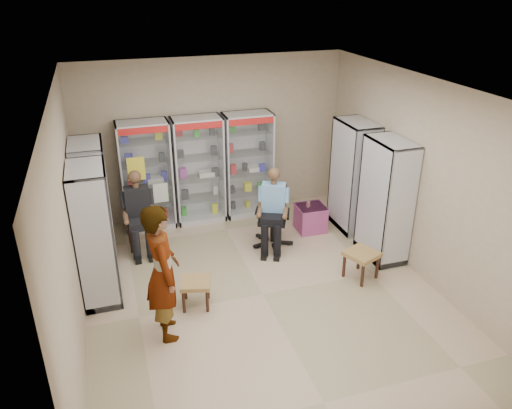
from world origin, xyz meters
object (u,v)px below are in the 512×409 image
object	(u,v)px
cabinet_right_near	(385,200)
woven_stool_b	(196,293)
cabinet_back_right	(248,165)
cabinet_right_far	(353,176)
pink_trunk	(310,218)
cabinet_back_left	(146,176)
wooden_chair	(139,222)
cabinet_left_far	(94,203)
standing_man	(163,272)
cabinet_left_near	(95,235)
woven_stool_a	(361,265)
cabinet_back_mid	(199,170)
seated_shopkeeper	(273,210)
office_chair	(272,217)

from	to	relation	value
cabinet_right_near	woven_stool_b	world-z (taller)	cabinet_right_near
cabinet_back_right	woven_stool_b	world-z (taller)	cabinet_back_right
cabinet_right_far	pink_trunk	distance (m)	1.08
cabinet_back_left	pink_trunk	world-z (taller)	cabinet_back_left
wooden_chair	pink_trunk	bearing A→B (deg)	-6.01
cabinet_left_far	woven_stool_b	xyz separation A→B (m)	(1.25, -1.76, -0.80)
cabinet_back_right	standing_man	bearing A→B (deg)	-123.11
cabinet_left_near	cabinet_back_right	bearing A→B (deg)	125.65
cabinet_left_far	cabinet_back_left	bearing A→B (deg)	135.00
cabinet_right_near	cabinet_left_near	bearing A→B (deg)	87.43
cabinet_back_left	cabinet_back_right	size ratio (longest dim) A/B	1.00
cabinet_back_right	cabinet_right_near	bearing A→B (deg)	-53.84
pink_trunk	woven_stool_a	size ratio (longest dim) A/B	1.11
woven_stool_b	wooden_chair	bearing A→B (deg)	106.16
wooden_chair	cabinet_right_far	bearing A→B (deg)	-6.04
cabinet_back_mid	cabinet_left_near	bearing A→B (deg)	-132.80
pink_trunk	woven_stool_b	size ratio (longest dim) A/B	1.22
cabinet_right_near	wooden_chair	distance (m)	4.10
cabinet_right_near	cabinet_left_near	distance (m)	4.46
wooden_chair	pink_trunk	world-z (taller)	wooden_chair
cabinet_left_far	wooden_chair	distance (m)	0.89
pink_trunk	cabinet_back_left	bearing A→B (deg)	159.30
cabinet_left_far	seated_shopkeeper	xyz separation A→B (m)	(2.86, -0.47, -0.32)
wooden_chair	woven_stool_b	world-z (taller)	wooden_chair
cabinet_back_right	office_chair	distance (m)	1.43
cabinet_back_mid	cabinet_right_far	distance (m)	2.82
cabinet_back_mid	woven_stool_b	xyz separation A→B (m)	(-0.63, -2.69, -0.80)
woven_stool_a	office_chair	bearing A→B (deg)	124.22
cabinet_right_far	standing_man	world-z (taller)	cabinet_right_far
cabinet_left_near	standing_man	size ratio (longest dim) A/B	1.09
seated_shopkeeper	pink_trunk	bearing A→B (deg)	47.27
cabinet_back_mid	cabinet_right_near	xyz separation A→B (m)	(2.58, -2.23, 0.00)
woven_stool_a	pink_trunk	bearing A→B (deg)	93.62
office_chair	woven_stool_b	size ratio (longest dim) A/B	2.62
cabinet_back_mid	cabinet_back_left	bearing A→B (deg)	180.00
cabinet_left_far	pink_trunk	size ratio (longest dim) A/B	4.04
cabinet_right_near	seated_shopkeeper	xyz separation A→B (m)	(-1.60, 0.83, -0.32)
cabinet_left_near	cabinet_back_mid	bearing A→B (deg)	137.20
cabinet_left_near	pink_trunk	distance (m)	3.91
cabinet_back_right	woven_stool_a	world-z (taller)	cabinet_back_right
cabinet_back_right	cabinet_back_left	bearing A→B (deg)	180.00
cabinet_back_mid	seated_shopkeeper	world-z (taller)	cabinet_back_mid
cabinet_back_right	cabinet_left_near	xyz separation A→B (m)	(-2.83, -2.03, 0.00)
cabinet_back_left	woven_stool_b	size ratio (longest dim) A/B	4.93
cabinet_left_near	wooden_chair	xyz separation A→B (m)	(0.68, 1.30, -0.53)
cabinet_right_far	office_chair	size ratio (longest dim) A/B	1.89
woven_stool_a	standing_man	size ratio (longest dim) A/B	0.24
seated_shopkeeper	pink_trunk	distance (m)	1.02
cabinet_left_near	office_chair	bearing A→B (deg)	103.44
cabinet_back_left	cabinet_left_far	size ratio (longest dim) A/B	1.00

